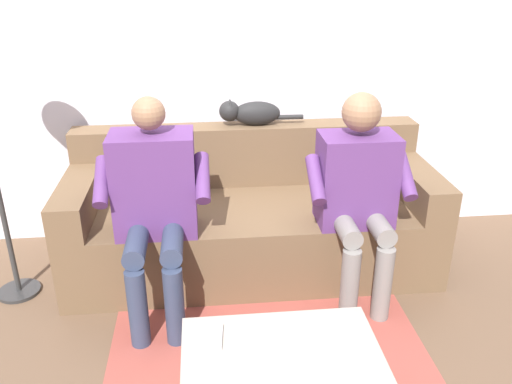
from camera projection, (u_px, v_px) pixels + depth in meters
The scene contains 9 objects.
ground_plane at pixel (265, 333), 2.79m from camera, with size 8.00×8.00×0.00m, color brown.
back_wall at pixel (243, 33), 3.35m from camera, with size 4.72×0.06×2.74m, color silver.
couch at pixel (251, 219), 3.35m from camera, with size 2.22×0.88×0.82m.
coffee_table at pixel (280, 382), 2.23m from camera, with size 0.81×0.49×0.35m.
person_left_seated at pixel (358, 187), 2.89m from camera, with size 0.57×0.51×1.17m.
person_right_seated at pixel (154, 197), 2.77m from camera, with size 0.59×0.60×1.18m.
cat_on_backrest at pixel (250, 113), 3.37m from camera, with size 0.54×0.13×0.17m.
remote_white at pixel (219, 337), 2.22m from camera, with size 0.15×0.03×0.02m, color white.
floor_rug at pixel (275, 384), 2.45m from camera, with size 1.58×1.69×0.01m, color #9E473D.
Camera 1 is at (0.28, 2.83, 1.81)m, focal length 37.21 mm.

